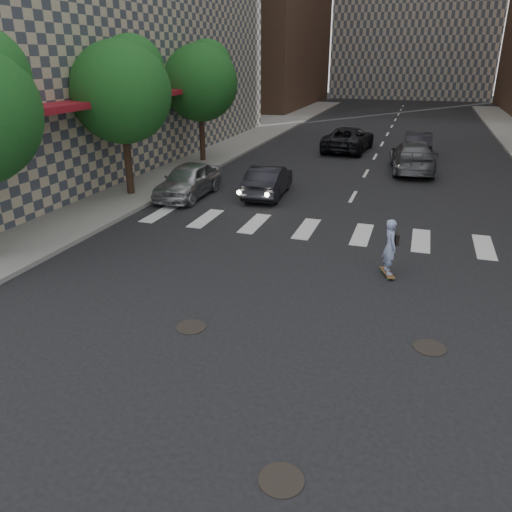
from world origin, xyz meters
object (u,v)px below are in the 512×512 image
(silver_sedan, at_px, (188,180))
(traffic_car_a, at_px, (268,181))
(traffic_car_e, at_px, (418,144))
(tree_b, at_px, (124,87))
(traffic_car_d, at_px, (417,150))
(traffic_car_c, at_px, (348,139))
(skateboarder, at_px, (390,247))
(tree_c, at_px, (202,79))
(traffic_car_b, at_px, (412,157))

(silver_sedan, xyz_separation_m, traffic_car_a, (3.33, 1.27, -0.06))
(traffic_car_e, bearing_deg, traffic_car_a, 61.22)
(tree_b, relative_size, traffic_car_d, 1.71)
(traffic_car_c, xyz_separation_m, traffic_car_d, (4.39, -2.22, -0.12))
(tree_b, bearing_deg, traffic_car_e, 49.68)
(skateboarder, relative_size, traffic_car_c, 0.30)
(skateboarder, height_order, silver_sedan, skateboarder)
(tree_c, xyz_separation_m, traffic_car_a, (5.78, -6.14, -3.96))
(tree_c, distance_m, skateboarder, 18.15)
(skateboarder, height_order, traffic_car_b, skateboarder)
(silver_sedan, distance_m, traffic_car_d, 14.90)
(skateboarder, relative_size, traffic_car_e, 0.38)
(tree_b, height_order, tree_c, same)
(traffic_car_a, height_order, traffic_car_b, traffic_car_b)
(tree_b, bearing_deg, traffic_car_a, 17.87)
(silver_sedan, relative_size, traffic_car_a, 1.05)
(traffic_car_c, bearing_deg, traffic_car_d, 157.66)
(traffic_car_a, bearing_deg, skateboarder, 124.71)
(traffic_car_b, bearing_deg, traffic_car_a, 44.50)
(traffic_car_d, xyz_separation_m, traffic_car_e, (-0.03, 1.90, 0.08))
(tree_c, relative_size, traffic_car_e, 1.47)
(skateboarder, distance_m, traffic_car_c, 20.21)
(traffic_car_b, relative_size, traffic_car_d, 1.41)
(traffic_car_c, bearing_deg, tree_b, 66.80)
(silver_sedan, bearing_deg, tree_b, -166.25)
(traffic_car_b, bearing_deg, traffic_car_d, -99.50)
(tree_c, xyz_separation_m, silver_sedan, (2.45, -7.41, -3.90))
(traffic_car_e, bearing_deg, traffic_car_b, 86.10)
(skateboarder, bearing_deg, traffic_car_c, 79.59)
(traffic_car_b, distance_m, traffic_car_d, 3.04)
(tree_b, distance_m, traffic_car_d, 17.45)
(tree_b, height_order, traffic_car_c, tree_b)
(tree_b, xyz_separation_m, silver_sedan, (2.45, 0.59, -3.90))
(traffic_car_a, xyz_separation_m, traffic_car_e, (6.11, 12.14, 0.05))
(traffic_car_c, height_order, traffic_car_e, traffic_car_c)
(tree_c, xyz_separation_m, traffic_car_c, (7.53, 6.33, -3.87))
(tree_b, height_order, traffic_car_b, tree_b)
(tree_c, relative_size, silver_sedan, 1.51)
(skateboarder, bearing_deg, traffic_car_e, 67.12)
(traffic_car_c, relative_size, traffic_car_e, 1.25)
(skateboarder, bearing_deg, silver_sedan, 124.42)
(silver_sedan, relative_size, traffic_car_b, 0.80)
(silver_sedan, distance_m, traffic_car_a, 3.56)
(tree_b, relative_size, tree_c, 1.00)
(traffic_car_d, bearing_deg, traffic_car_c, -30.32)
(skateboarder, distance_m, traffic_car_d, 17.58)
(tree_b, height_order, traffic_car_d, tree_b)
(traffic_car_a, xyz_separation_m, traffic_car_c, (1.75, 12.47, 0.09))
(tree_c, distance_m, traffic_car_b, 12.39)
(tree_c, bearing_deg, skateboarder, -49.32)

